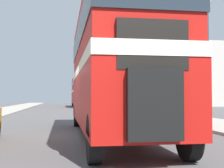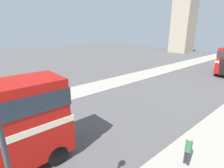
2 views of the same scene
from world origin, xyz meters
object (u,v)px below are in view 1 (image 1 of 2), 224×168
bus_distant (81,90)px  street_lamp (208,40)px  double_decker_bus (112,64)px  pedestrian_walking (171,103)px

bus_distant → street_lamp: (3.78, -31.59, 1.50)m
double_decker_bus → bus_distant: double_decker_bus is taller
bus_distant → street_lamp: bearing=-83.2°
pedestrian_walking → bus_distant: bearing=100.9°
double_decker_bus → pedestrian_walking: bearing=59.1°
bus_distant → pedestrian_walking: size_ratio=6.17×
double_decker_bus → street_lamp: 5.12m
pedestrian_walking → street_lamp: street_lamp is taller
double_decker_bus → street_lamp: (4.59, 1.85, 1.31)m
bus_distant → street_lamp: size_ratio=1.64×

